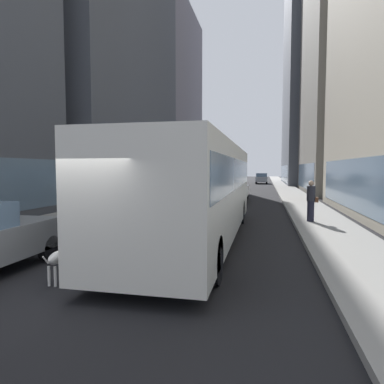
# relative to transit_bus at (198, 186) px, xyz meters

# --- Properties ---
(ground_plane) EXTENTS (120.00, 120.00, 0.00)m
(ground_plane) POSITION_rel_transit_bus_xyz_m (-1.20, 29.83, -1.78)
(ground_plane) COLOR black
(sidewalk_left) EXTENTS (2.40, 110.00, 0.15)m
(sidewalk_left) POSITION_rel_transit_bus_xyz_m (-6.90, 29.83, -1.70)
(sidewalk_left) COLOR gray
(sidewalk_left) RESTS_ON ground
(sidewalk_right) EXTENTS (2.40, 110.00, 0.15)m
(sidewalk_right) POSITION_rel_transit_bus_xyz_m (4.50, 29.83, -1.70)
(sidewalk_right) COLOR gray
(sidewalk_right) RESTS_ON ground
(building_left_mid) EXTENTS (9.61, 19.86, 31.81)m
(building_left_mid) POSITION_rel_transit_bus_xyz_m (-13.10, 18.19, 14.12)
(building_left_mid) COLOR #4C515B
(building_left_mid) RESTS_ON ground
(building_left_far) EXTENTS (8.13, 19.75, 26.67)m
(building_left_far) POSITION_rel_transit_bus_xyz_m (-13.10, 39.19, 11.55)
(building_left_far) COLOR slate
(building_left_far) RESTS_ON ground
(building_right_far) EXTENTS (11.49, 19.57, 40.25)m
(building_right_far) POSITION_rel_transit_bus_xyz_m (10.70, 42.43, 18.34)
(building_right_far) COLOR slate
(building_right_far) RESTS_ON ground
(transit_bus) EXTENTS (2.78, 11.53, 3.05)m
(transit_bus) POSITION_rel_transit_bus_xyz_m (0.00, 0.00, 0.00)
(transit_bus) COLOR silver
(transit_bus) RESTS_ON ground
(car_blue_hatchback) EXTENTS (1.75, 4.30, 1.62)m
(car_blue_hatchback) POSITION_rel_transit_bus_xyz_m (-4.00, 16.44, -0.96)
(car_blue_hatchback) COLOR #4C6BB7
(car_blue_hatchback) RESTS_ON ground
(car_silver_sedan) EXTENTS (1.78, 4.62, 1.62)m
(car_silver_sedan) POSITION_rel_transit_bus_xyz_m (1.60, 42.60, -0.95)
(car_silver_sedan) COLOR #B7BABF
(car_silver_sedan) RESTS_ON ground
(car_black_suv) EXTENTS (1.71, 4.48, 1.62)m
(car_black_suv) POSITION_rel_transit_bus_xyz_m (-2.40, 40.72, -0.96)
(car_black_suv) COLOR black
(car_black_suv) RESTS_ON ground
(car_red_coupe) EXTENTS (1.78, 4.68, 1.62)m
(car_red_coupe) POSITION_rel_transit_bus_xyz_m (-4.00, 29.90, -0.95)
(car_red_coupe) COLOR red
(car_red_coupe) RESTS_ON ground
(car_white_van) EXTENTS (1.80, 4.77, 1.62)m
(car_white_van) POSITION_rel_transit_bus_xyz_m (0.00, 13.38, -0.95)
(car_white_van) COLOR silver
(car_white_van) RESTS_ON ground
(dalmatian_dog) EXTENTS (0.22, 0.96, 0.72)m
(dalmatian_dog) POSITION_rel_transit_bus_xyz_m (-1.98, -4.67, -1.26)
(dalmatian_dog) COLOR white
(dalmatian_dog) RESTS_ON ground
(pedestrian_with_handbag) EXTENTS (0.45, 0.34, 1.69)m
(pedestrian_with_handbag) POSITION_rel_transit_bus_xyz_m (4.00, 3.79, -0.76)
(pedestrian_with_handbag) COLOR #1E1E2D
(pedestrian_with_handbag) RESTS_ON sidewalk_right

